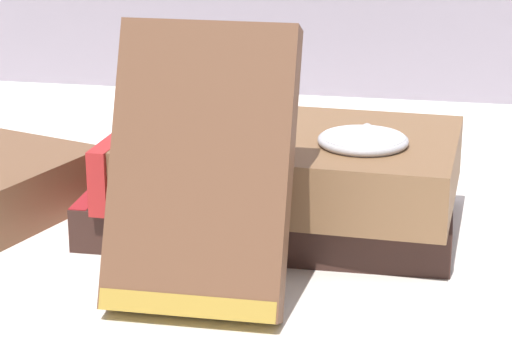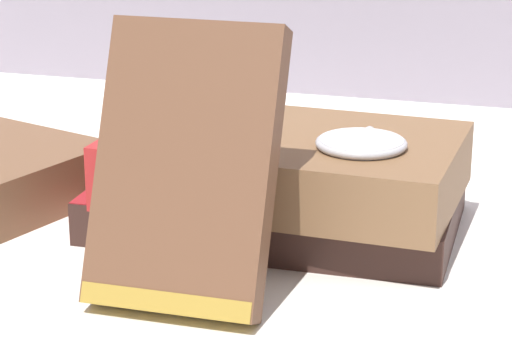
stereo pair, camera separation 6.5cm
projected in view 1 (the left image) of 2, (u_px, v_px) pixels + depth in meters
ground_plane at (214, 228)px, 0.74m from camera, size 3.00×3.00×0.00m
book_flat_bottom at (265, 204)px, 0.74m from camera, size 0.25×0.15×0.03m
book_flat_top at (278, 163)px, 0.71m from camera, size 0.23×0.15×0.04m
book_leaning_front at (201, 178)px, 0.60m from camera, size 0.10×0.08×0.16m
pocket_watch at (363, 140)px, 0.68m from camera, size 0.06×0.06×0.01m
reading_glasses at (281, 168)px, 0.86m from camera, size 0.09×0.05×0.00m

